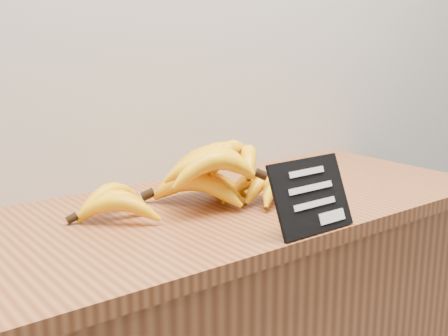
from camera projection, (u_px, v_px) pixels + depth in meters
The scene contains 3 objects.
counter_top at pixel (210, 212), 1.18m from camera, with size 1.33×0.54×0.03m, color #97552E.
chalkboard_sign at pixel (311, 196), 1.01m from camera, with size 0.17×0.01×0.14m, color black.
banana_pile at pixel (212, 178), 1.17m from camera, with size 0.48×0.33×0.13m.
Camera 1 is at (-0.72, 1.83, 1.27)m, focal length 45.00 mm.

